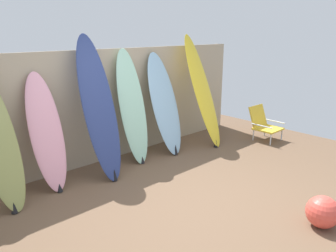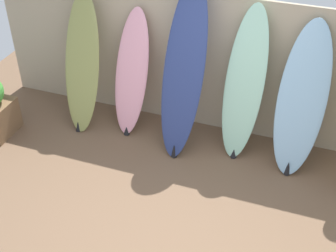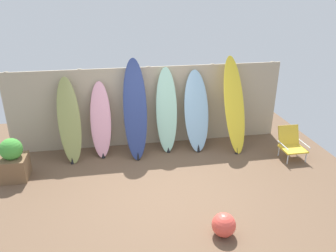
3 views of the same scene
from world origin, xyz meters
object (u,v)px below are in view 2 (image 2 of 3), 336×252
object	(u,v)px
surfboard_olive_0	(82,65)
surfboard_navy_2	(183,73)
surfboard_pink_1	(132,74)
surfboard_seafoam_3	(244,86)
surfboard_skyblue_4	(302,101)

from	to	relation	value
surfboard_olive_0	surfboard_navy_2	size ratio (longest dim) A/B	0.83
surfboard_pink_1	surfboard_seafoam_3	bearing A→B (deg)	-0.30
surfboard_pink_1	surfboard_skyblue_4	xyz separation A→B (m)	(2.08, -0.05, 0.07)
surfboard_pink_1	surfboard_seafoam_3	xyz separation A→B (m)	(1.42, -0.01, 0.12)
surfboard_olive_0	surfboard_pink_1	size ratio (longest dim) A/B	1.09
surfboard_navy_2	surfboard_seafoam_3	bearing A→B (deg)	11.81
surfboard_olive_0	surfboard_seafoam_3	world-z (taller)	surfboard_seafoam_3
surfboard_seafoam_3	surfboard_pink_1	bearing A→B (deg)	179.70
surfboard_navy_2	surfboard_skyblue_4	bearing A→B (deg)	4.44
surfboard_olive_0	surfboard_skyblue_4	world-z (taller)	surfboard_skyblue_4
surfboard_olive_0	surfboard_pink_1	xyz separation A→B (m)	(0.63, 0.11, -0.06)
surfboard_navy_2	surfboard_seafoam_3	xyz separation A→B (m)	(0.69, 0.14, -0.11)
surfboard_seafoam_3	surfboard_skyblue_4	bearing A→B (deg)	-3.42
surfboard_olive_0	surfboard_navy_2	xyz separation A→B (m)	(1.35, -0.05, 0.17)
surfboard_seafoam_3	surfboard_skyblue_4	distance (m)	0.66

